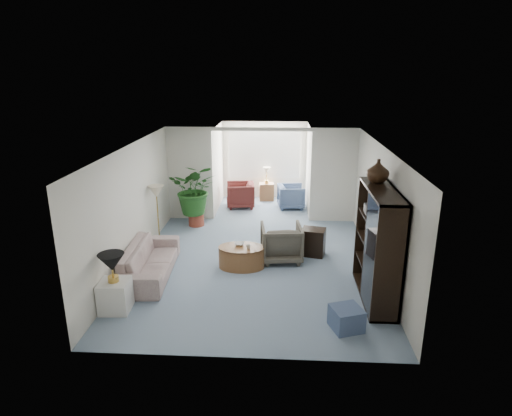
# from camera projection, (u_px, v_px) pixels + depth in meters

# --- Properties ---
(floor) EXTENTS (6.00, 6.00, 0.00)m
(floor) POSITION_uv_depth(u_px,v_px,m) (254.00, 267.00, 9.13)
(floor) COLOR #7C8CA4
(floor) RESTS_ON ground
(sunroom_floor) EXTENTS (2.60, 2.60, 0.00)m
(sunroom_floor) POSITION_uv_depth(u_px,v_px,m) (263.00, 207.00, 13.03)
(sunroom_floor) COLOR #7C8CA4
(sunroom_floor) RESTS_ON ground
(back_pier_left) EXTENTS (1.20, 0.12, 2.50)m
(back_pier_left) POSITION_uv_depth(u_px,v_px,m) (190.00, 174.00, 11.71)
(back_pier_left) COLOR silver
(back_pier_left) RESTS_ON ground
(back_pier_right) EXTENTS (1.20, 0.12, 2.50)m
(back_pier_right) POSITION_uv_depth(u_px,v_px,m) (334.00, 176.00, 11.50)
(back_pier_right) COLOR silver
(back_pier_right) RESTS_ON ground
(back_header) EXTENTS (2.60, 0.12, 0.10)m
(back_header) POSITION_uv_depth(u_px,v_px,m) (261.00, 129.00, 11.24)
(back_header) COLOR silver
(back_header) RESTS_ON back_pier_left
(window_pane) EXTENTS (2.20, 0.02, 1.50)m
(window_pane) POSITION_uv_depth(u_px,v_px,m) (264.00, 154.00, 13.63)
(window_pane) COLOR white
(window_blinds) EXTENTS (2.20, 0.02, 1.50)m
(window_blinds) POSITION_uv_depth(u_px,v_px,m) (264.00, 154.00, 13.60)
(window_blinds) COLOR white
(framed_picture) EXTENTS (0.04, 0.50, 0.40)m
(framed_picture) POSITION_uv_depth(u_px,v_px,m) (382.00, 191.00, 8.38)
(framed_picture) COLOR #B6AA92
(sofa) EXTENTS (0.96, 2.18, 0.62)m
(sofa) POSITION_uv_depth(u_px,v_px,m) (150.00, 261.00, 8.70)
(sofa) COLOR beige
(sofa) RESTS_ON ground
(end_table) EXTENTS (0.52, 0.52, 0.54)m
(end_table) POSITION_uv_depth(u_px,v_px,m) (115.00, 296.00, 7.44)
(end_table) COLOR white
(end_table) RESTS_ON ground
(table_lamp) EXTENTS (0.44, 0.44, 0.30)m
(table_lamp) POSITION_uv_depth(u_px,v_px,m) (112.00, 262.00, 7.25)
(table_lamp) COLOR black
(table_lamp) RESTS_ON end_table
(floor_lamp) EXTENTS (0.36, 0.36, 0.28)m
(floor_lamp) POSITION_uv_depth(u_px,v_px,m) (156.00, 192.00, 10.05)
(floor_lamp) COLOR beige
(floor_lamp) RESTS_ON ground
(coffee_table) EXTENTS (1.06, 1.06, 0.45)m
(coffee_table) POSITION_uv_depth(u_px,v_px,m) (241.00, 257.00, 9.07)
(coffee_table) COLOR brown
(coffee_table) RESTS_ON ground
(coffee_bowl) EXTENTS (0.23, 0.23, 0.05)m
(coffee_bowl) POSITION_uv_depth(u_px,v_px,m) (239.00, 244.00, 9.09)
(coffee_bowl) COLOR silver
(coffee_bowl) RESTS_ON coffee_table
(coffee_cup) EXTENTS (0.11, 0.11, 0.09)m
(coffee_cup) POSITION_uv_depth(u_px,v_px,m) (248.00, 247.00, 8.89)
(coffee_cup) COLOR #B8B0A1
(coffee_cup) RESTS_ON coffee_table
(wingback_chair) EXTENTS (0.93, 0.95, 0.79)m
(wingback_chair) POSITION_uv_depth(u_px,v_px,m) (281.00, 242.00, 9.38)
(wingback_chair) COLOR #635C4E
(wingback_chair) RESTS_ON ground
(side_table_dark) EXTENTS (0.58, 0.51, 0.60)m
(side_table_dark) POSITION_uv_depth(u_px,v_px,m) (313.00, 242.00, 9.66)
(side_table_dark) COLOR black
(side_table_dark) RESTS_ON ground
(entertainment_cabinet) EXTENTS (0.48, 1.81, 2.01)m
(entertainment_cabinet) POSITION_uv_depth(u_px,v_px,m) (378.00, 245.00, 7.66)
(entertainment_cabinet) COLOR black
(entertainment_cabinet) RESTS_ON ground
(cabinet_urn) EXTENTS (0.40, 0.40, 0.42)m
(cabinet_urn) POSITION_uv_depth(u_px,v_px,m) (378.00, 171.00, 7.77)
(cabinet_urn) COLOR #331F11
(cabinet_urn) RESTS_ON entertainment_cabinet
(ottoman) EXTENTS (0.58, 0.58, 0.36)m
(ottoman) POSITION_uv_depth(u_px,v_px,m) (346.00, 318.00, 6.93)
(ottoman) COLOR slate
(ottoman) RESTS_ON ground
(plant_pot) EXTENTS (0.40, 0.40, 0.32)m
(plant_pot) POSITION_uv_depth(u_px,v_px,m) (196.00, 219.00, 11.51)
(plant_pot) COLOR brown
(plant_pot) RESTS_ON ground
(house_plant) EXTENTS (1.20, 1.04, 1.34)m
(house_plant) POSITION_uv_depth(u_px,v_px,m) (195.00, 189.00, 11.26)
(house_plant) COLOR #21551D
(house_plant) RESTS_ON plant_pot
(sunroom_chair_blue) EXTENTS (0.84, 0.82, 0.69)m
(sunroom_chair_blue) POSITION_uv_depth(u_px,v_px,m) (291.00, 196.00, 12.91)
(sunroom_chair_blue) COLOR slate
(sunroom_chair_blue) RESTS_ON ground
(sunroom_chair_maroon) EXTENTS (0.89, 0.87, 0.74)m
(sunroom_chair_maroon) POSITION_uv_depth(u_px,v_px,m) (240.00, 195.00, 12.99)
(sunroom_chair_maroon) COLOR #59231E
(sunroom_chair_maroon) RESTS_ON ground
(sunroom_table) EXTENTS (0.47, 0.39, 0.53)m
(sunroom_table) POSITION_uv_depth(u_px,v_px,m) (267.00, 192.00, 13.69)
(sunroom_table) COLOR brown
(sunroom_table) RESTS_ON ground
(shelf_clutter) EXTENTS (0.30, 1.11, 1.06)m
(shelf_clutter) POSITION_uv_depth(u_px,v_px,m) (378.00, 238.00, 7.44)
(shelf_clutter) COLOR #565451
(shelf_clutter) RESTS_ON entertainment_cabinet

